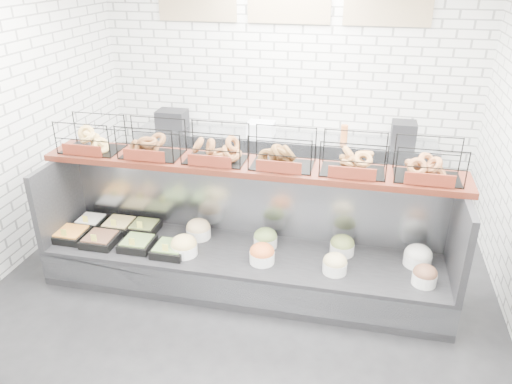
# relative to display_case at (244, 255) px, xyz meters

# --- Properties ---
(ground) EXTENTS (5.50, 5.50, 0.00)m
(ground) POSITION_rel_display_case_xyz_m (0.02, -0.34, -0.33)
(ground) COLOR black
(ground) RESTS_ON ground
(room_shell) EXTENTS (5.02, 5.51, 3.01)m
(room_shell) POSITION_rel_display_case_xyz_m (0.02, 0.26, 1.73)
(room_shell) COLOR white
(room_shell) RESTS_ON ground
(display_case) EXTENTS (4.00, 0.90, 1.20)m
(display_case) POSITION_rel_display_case_xyz_m (0.00, 0.00, 0.00)
(display_case) COLOR black
(display_case) RESTS_ON ground
(bagel_shelf) EXTENTS (4.10, 0.50, 0.40)m
(bagel_shelf) POSITION_rel_display_case_xyz_m (0.02, 0.18, 1.05)
(bagel_shelf) COLOR #3A130C
(bagel_shelf) RESTS_ON display_case
(prep_counter) EXTENTS (4.00, 0.60, 1.20)m
(prep_counter) POSITION_rel_display_case_xyz_m (0.01, 2.09, 0.14)
(prep_counter) COLOR #93969B
(prep_counter) RESTS_ON ground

